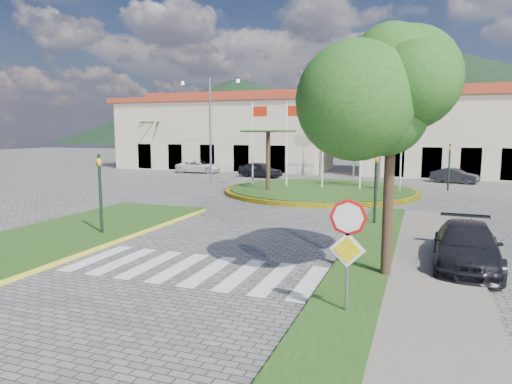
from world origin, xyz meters
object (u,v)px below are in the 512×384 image
(car_dark_a, at_px, (260,170))
(car_side_right, at_px, (467,246))
(stop_sign, at_px, (348,239))
(car_dark_b, at_px, (455,176))
(white_van, at_px, (199,167))
(deciduous_tree, at_px, (393,88))
(roundabout_island, at_px, (320,190))

(car_dark_a, relative_size, car_side_right, 0.88)
(stop_sign, distance_m, car_dark_b, 29.38)
(white_van, distance_m, car_dark_b, 22.86)
(deciduous_tree, distance_m, car_side_right, 5.40)
(deciduous_tree, xyz_separation_m, car_dark_b, (3.19, 26.07, -4.60))
(car_side_right, bearing_deg, car_dark_b, 89.70)
(roundabout_island, distance_m, deciduous_tree, 18.55)
(car_dark_b, distance_m, car_side_right, 24.09)
(white_van, bearing_deg, car_side_right, -147.88)
(white_van, height_order, car_dark_a, car_dark_a)
(roundabout_island, bearing_deg, deciduous_tree, -72.09)
(deciduous_tree, relative_size, white_van, 1.56)
(car_dark_a, height_order, car_dark_b, car_dark_a)
(car_dark_b, bearing_deg, stop_sign, -170.89)
(car_dark_a, bearing_deg, roundabout_island, -124.94)
(stop_sign, height_order, deciduous_tree, deciduous_tree)
(deciduous_tree, xyz_separation_m, car_side_right, (2.17, 2.00, -4.52))
(stop_sign, xyz_separation_m, deciduous_tree, (0.60, 3.04, 3.38))
(car_dark_b, bearing_deg, white_van, 104.30)
(deciduous_tree, relative_size, car_side_right, 1.50)
(roundabout_island, distance_m, car_side_right, 16.85)
(stop_sign, xyz_separation_m, car_side_right, (2.77, 5.04, -1.13))
(car_dark_a, height_order, car_side_right, car_dark_a)
(roundabout_island, relative_size, stop_sign, 4.79)
(deciduous_tree, xyz_separation_m, white_van, (-19.65, 26.96, -4.57))
(car_dark_a, xyz_separation_m, car_side_right, (14.78, -23.04, -0.03))
(roundabout_island, xyz_separation_m, deciduous_tree, (5.50, -17.00, 5.01))
(white_van, bearing_deg, stop_sign, -156.63)
(roundabout_island, relative_size, car_dark_a, 3.17)
(roundabout_island, relative_size, car_side_right, 2.81)
(deciduous_tree, bearing_deg, car_side_right, 42.61)
(stop_sign, bearing_deg, deciduous_tree, 78.82)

